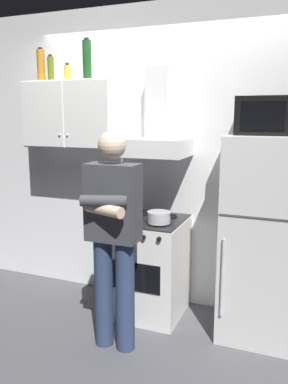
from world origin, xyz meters
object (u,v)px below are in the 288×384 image
microwave (271,116)px  bottle_wine_green (87,60)px  range_hood (155,132)px  refrigerator (263,239)px  cooking_pot (159,217)px  stove_oven (149,266)px  bottle_liquor_amber (41,65)px  bottle_olive_oil (51,69)px  person_standing (113,233)px  bottle_spice_jar (67,73)px  upper_cabinet (74,114)px

microwave → bottle_wine_green: bearing=176.8°
range_hood → refrigerator: (0.95, -0.13, -0.80)m
refrigerator → cooking_pot: refrigerator is taller
microwave → cooking_pot: bearing=-170.4°
stove_oven → cooking_pot: 0.52m
bottle_liquor_amber → refrigerator: bearing=-3.3°
bottle_liquor_amber → stove_oven: bearing=-6.1°
refrigerator → bottle_olive_oil: 2.41m
stove_oven → bottle_olive_oil: bottle_olive_oil is taller
person_standing → bottle_olive_oil: (-0.99, 0.74, 1.26)m
microwave → cooking_pot: size_ratio=1.65×
microwave → person_standing: bearing=-148.0°
bottle_spice_jar → bottle_wine_green: (0.23, -0.04, 0.10)m
stove_oven → refrigerator: (0.95, 0.00, 0.37)m
upper_cabinet → bottle_wine_green: size_ratio=2.55×
bottle_spice_jar → bottle_olive_oil: (-0.17, -0.01, 0.04)m
bottle_spice_jar → bottle_liquor_amber: size_ratio=0.52×
bottle_wine_green → person_standing: bearing=-50.7°
range_hood → bottle_wine_green: bearing=-178.2°
stove_oven → upper_cabinet: bearing=171.1°
range_hood → cooking_pot: size_ratio=2.57×
upper_cabinet → person_standing: upper_cabinet is taller
range_hood → microwave: bearing=-6.5°
person_standing → range_hood: bearing=86.1°
range_hood → bottle_liquor_amber: 1.28m
refrigerator → bottle_spice_jar: (-1.81, 0.15, 1.32)m
range_hood → upper_cabinet: bearing=-179.9°
microwave → bottle_spice_jar: 1.86m
refrigerator → person_standing: bearing=-148.8°
cooking_pot → bottle_wine_green: bottle_wine_green is taller
person_standing → bottle_wine_green: size_ratio=4.65×
refrigerator → bottle_spice_jar: bearing=175.4°
bottle_spice_jar → bottle_olive_oil: bearing=-176.9°
person_standing → bottle_liquor_amber: bottle_liquor_amber is taller
range_hood → bottle_wine_green: bottle_wine_green is taller
person_standing → bottle_spice_jar: bearing=137.2°
range_hood → person_standing: 1.01m
stove_oven → cooking_pot: cooking_pot is taller
microwave → bottle_liquor_amber: bearing=177.2°
cooking_pot → bottle_wine_green: 1.52m
upper_cabinet → microwave: 1.75m
bottle_spice_jar → bottle_wine_green: 0.25m
upper_cabinet → bottle_wine_green: bottle_wine_green is taller
cooking_pot → bottle_liquor_amber: 1.81m
person_standing → bottle_olive_oil: bearing=143.0°
microwave → bottle_olive_oil: (-1.99, 0.12, 0.42)m
cooking_pot → bottle_wine_green: size_ratio=0.83×
cooking_pot → bottle_olive_oil: bearing=167.6°
stove_oven → microwave: microwave is taller
microwave → bottle_liquor_amber: (-2.08, 0.10, 0.46)m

